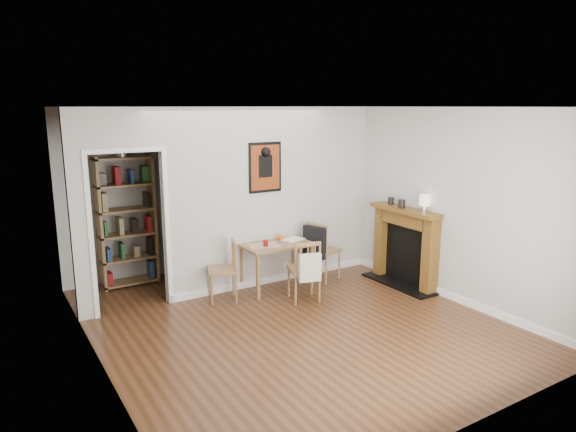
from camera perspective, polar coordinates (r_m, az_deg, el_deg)
ground at (r=6.51m, az=0.33°, el=-11.51°), size 5.20×5.20×0.00m
room_shell at (r=7.30m, az=-4.62°, el=1.74°), size 5.20×5.20×5.20m
dining_table at (r=7.41m, az=-1.33°, el=-3.65°), size 0.99×0.63×0.68m
chair_left at (r=7.07m, az=-7.30°, el=-6.02°), size 0.54×0.54×0.84m
chair_right at (r=7.81m, az=3.88°, el=-3.80°), size 0.62×0.57×0.91m
chair_front at (r=7.00m, az=1.82°, el=-5.96°), size 0.53×0.57×0.86m
bookshelf at (r=7.85m, az=-17.48°, el=-0.63°), size 0.81×0.32×1.93m
fireplace at (r=7.78m, az=12.94°, el=-3.04°), size 0.45×1.25×1.16m
red_glass at (r=7.21m, az=-2.49°, el=-3.04°), size 0.07×0.07×0.09m
orange_fruit at (r=7.55m, az=-0.86°, el=-2.35°), size 0.09×0.09×0.09m
placemat at (r=7.28m, az=-2.73°, el=-3.26°), size 0.49×0.41×0.00m
notebook at (r=7.57m, az=0.54°, el=-2.61°), size 0.36×0.30×0.02m
mantel_lamp at (r=7.41m, az=14.94°, el=1.61°), size 0.15×0.15×0.24m
ceramic_jar_a at (r=7.63m, az=12.53°, el=1.35°), size 0.10×0.10×0.12m
ceramic_jar_b at (r=7.86m, az=11.37°, el=1.67°), size 0.09×0.09×0.11m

